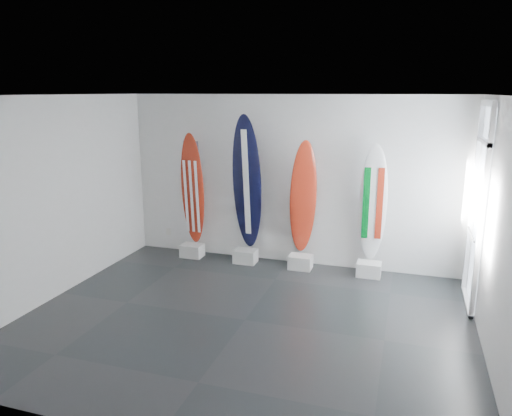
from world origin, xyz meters
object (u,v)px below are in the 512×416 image
(surfboard_usa, at_px, (193,189))
(surfboard_navy, at_px, (247,183))
(surfboard_swiss, at_px, (303,198))
(surfboard_italy, at_px, (373,203))

(surfboard_usa, xyz_separation_m, surfboard_navy, (1.06, 0.00, 0.18))
(surfboard_navy, relative_size, surfboard_swiss, 1.19)
(surfboard_navy, distance_m, surfboard_italy, 2.21)
(surfboard_usa, bearing_deg, surfboard_swiss, 4.97)
(surfboard_usa, relative_size, surfboard_italy, 1.04)
(surfboard_swiss, bearing_deg, surfboard_usa, 159.39)
(surfboard_navy, height_order, surfboard_swiss, surfboard_navy)
(surfboard_usa, distance_m, surfboard_italy, 3.27)
(surfboard_swiss, relative_size, surfboard_italy, 1.02)
(surfboard_usa, height_order, surfboard_swiss, surfboard_usa)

